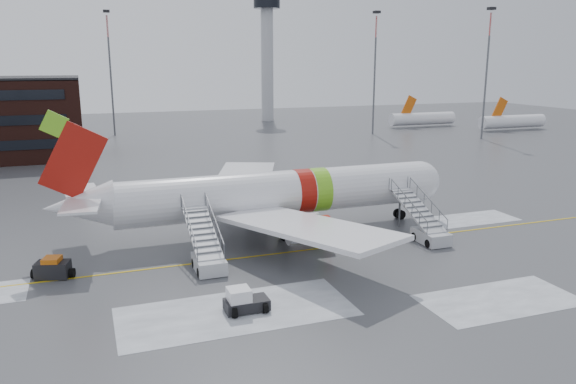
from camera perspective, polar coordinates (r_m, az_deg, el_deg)
name	(u,v)px	position (r m, az deg, el deg)	size (l,w,h in m)	color
ground	(277,249)	(44.94, -1.11, -5.83)	(260.00, 260.00, 0.00)	#494C4F
airliner	(270,194)	(48.33, -1.87, -0.25)	(35.03, 32.97, 11.18)	white
airstair_fwd	(426,228)	(48.19, 13.84, -3.57)	(2.05, 7.70, 3.48)	#B3B5BB
airstair_aft	(207,253)	(41.21, -8.27, -6.19)	(2.05, 7.70, 3.48)	silver
pushback_tug	(244,301)	(34.19, -4.51, -10.98)	(2.63, 1.98, 1.50)	black
baggage_tractor	(53,269)	(42.28, -22.79, -7.23)	(3.02, 1.90, 1.49)	black
control_tower	(267,44)	(142.17, -2.14, 14.81)	(6.40, 6.40, 30.00)	#B2B5BA
light_mast_far_ne	(375,65)	(116.42, 8.82, 12.62)	(1.20, 1.20, 24.25)	#595B60
light_mast_far_n	(110,65)	(118.36, -17.63, 12.18)	(1.20, 1.20, 24.25)	#595B60
light_mast_far_e	(487,65)	(113.69, 19.57, 12.02)	(1.20, 1.20, 24.25)	#595B60
distant_aircraft	(451,129)	(129.93, 16.18, 6.18)	(35.00, 18.00, 8.00)	#D8590C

